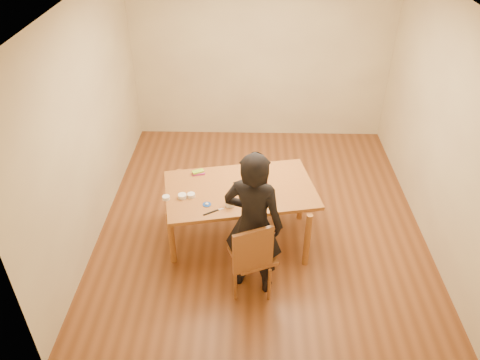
{
  "coord_description": "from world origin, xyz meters",
  "views": [
    {
      "loc": [
        -0.15,
        -4.75,
        3.83
      ],
      "look_at": [
        -0.26,
        -0.49,
        0.9
      ],
      "focal_mm": 35.0,
      "sensor_mm": 36.0,
      "label": 1
    }
  ],
  "objects_px": {
    "dining_table": "(240,190)",
    "dining_chair": "(253,256)",
    "person": "(253,224)",
    "cake": "(255,179)",
    "cake_plate": "(254,182)"
  },
  "relations": [
    {
      "from": "dining_chair",
      "to": "person",
      "type": "bearing_deg",
      "value": 67.12
    },
    {
      "from": "dining_chair",
      "to": "cake",
      "type": "distance_m",
      "value": 0.96
    },
    {
      "from": "dining_chair",
      "to": "cake_plate",
      "type": "height_order",
      "value": "cake_plate"
    },
    {
      "from": "dining_chair",
      "to": "person",
      "type": "xyz_separation_m",
      "value": [
        0.0,
        0.05,
        0.38
      ]
    },
    {
      "from": "dining_chair",
      "to": "person",
      "type": "relative_size",
      "value": 0.25
    },
    {
      "from": "dining_table",
      "to": "cake",
      "type": "height_order",
      "value": "cake"
    },
    {
      "from": "cake_plate",
      "to": "person",
      "type": "distance_m",
      "value": 0.85
    },
    {
      "from": "dining_table",
      "to": "dining_chair",
      "type": "xyz_separation_m",
      "value": [
        0.15,
        -0.78,
        -0.28
      ]
    },
    {
      "from": "dining_table",
      "to": "person",
      "type": "xyz_separation_m",
      "value": [
        0.15,
        -0.73,
        0.1
      ]
    },
    {
      "from": "dining_table",
      "to": "person",
      "type": "distance_m",
      "value": 0.75
    },
    {
      "from": "dining_table",
      "to": "cake_plate",
      "type": "bearing_deg",
      "value": 25.65
    },
    {
      "from": "cake_plate",
      "to": "cake",
      "type": "xyz_separation_m",
      "value": [
        0.0,
        0.0,
        0.04
      ]
    },
    {
      "from": "dining_chair",
      "to": "cake",
      "type": "height_order",
      "value": "cake"
    },
    {
      "from": "dining_table",
      "to": "cake_plate",
      "type": "distance_m",
      "value": 0.21
    },
    {
      "from": "dining_table",
      "to": "person",
      "type": "bearing_deg",
      "value": -89.48
    }
  ]
}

